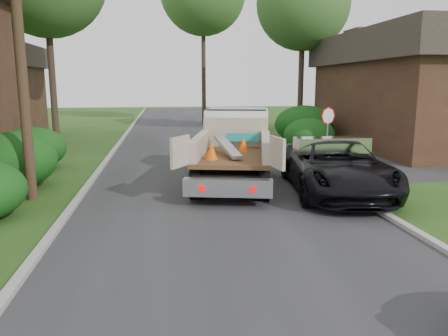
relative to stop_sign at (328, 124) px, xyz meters
name	(u,v)px	position (x,y,z in m)	size (l,w,h in m)	color
ground	(243,251)	(-5.20, -9.00, -1.78)	(120.00, 120.00, 0.00)	#244213
road	(201,164)	(-5.20, 1.00, -1.77)	(8.00, 90.00, 0.02)	#28282B
curb_left	(103,166)	(-9.30, 1.00, -1.72)	(0.20, 90.00, 0.12)	#9E9E99
curb_right	(294,161)	(-1.10, 1.00, -1.72)	(0.20, 90.00, 0.12)	#9E9E99
stop_sign	(328,124)	(0.00, 0.00, 0.00)	(0.71, 0.32, 2.48)	slate
utility_pole	(18,19)	(-10.68, -4.02, 3.40)	(2.42, 1.25, 10.00)	#382619
house_right	(432,89)	(7.80, 5.00, 1.38)	(9.72, 12.96, 6.20)	#3A2117
hedge_left_b	(11,161)	(-11.70, -2.50, -0.84)	(2.86, 2.86, 1.87)	#0D3A0E
hedge_left_c	(33,148)	(-12.00, 1.00, -0.93)	(2.60, 2.60, 1.70)	#0D3A0E
hedge_right_a	(309,135)	(0.60, 4.00, -0.93)	(2.60, 2.60, 1.70)	#0D3A0E
hedge_right_b	(304,125)	(1.30, 7.00, -0.67)	(3.38, 3.38, 2.21)	#0D3A0E
tree_right_far	(303,3)	(2.30, 11.00, 6.70)	(6.00, 6.00, 11.50)	#2D2119
flatbed_truck	(235,141)	(-4.18, -1.82, -0.43)	(4.03, 6.96, 2.48)	black
black_pickup	(336,167)	(-1.41, -4.50, -0.94)	(2.78, 6.03, 1.68)	black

